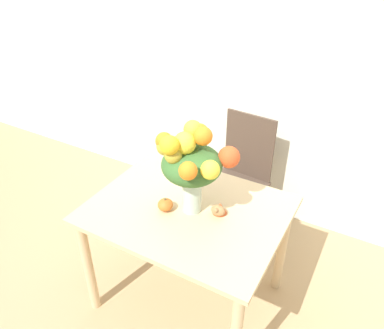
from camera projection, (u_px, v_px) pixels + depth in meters
ground_plane at (188, 295)px, 2.55m from camera, size 12.00×12.00×0.00m
wall_back at (269, 54)px, 2.70m from camera, size 8.00×0.06×2.70m
dining_table at (188, 223)px, 2.21m from camera, size 1.10×0.86×0.76m
flower_vase at (192, 162)px, 1.96m from camera, size 0.39×0.39×0.54m
pumpkin at (165, 205)px, 2.11m from camera, size 0.09×0.09×0.08m
turkey_figurine at (219, 209)px, 2.09m from camera, size 0.08×0.11×0.07m
dining_chair_near_window at (240, 177)px, 2.88m from camera, size 0.45×0.45×0.97m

